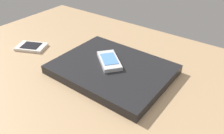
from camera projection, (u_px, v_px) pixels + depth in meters
The scene contains 4 objects.
desk_surface at pixel (107, 89), 60.42cm from camera, with size 120.00×80.00×3.00cm, color tan.
laptop_closed at pixel (112, 69), 63.72cm from camera, with size 31.88×24.50×2.49cm, color black.
cell_phone_on_laptop at pixel (109, 61), 64.12cm from camera, with size 11.22×10.50×1.30cm.
cell_phone_on_desk at pixel (31, 47), 76.63cm from camera, with size 11.40×9.76×1.09cm.
Camera 1 is at (-29.02, 37.20, 39.75)cm, focal length 35.79 mm.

